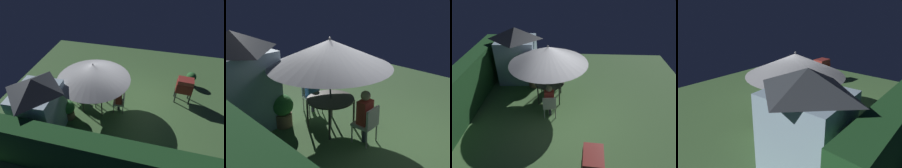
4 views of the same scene
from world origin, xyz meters
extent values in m
plane|color=#47703D|center=(0.00, 0.00, 0.00)|extent=(11.00, 11.00, 0.00)
cube|color=#1E4C23|center=(0.00, 3.50, 0.89)|extent=(7.20, 0.62, 1.77)
cube|color=#9EBCD1|center=(2.52, 2.15, 0.98)|extent=(1.55, 1.69, 1.96)
pyramid|color=#33383D|center=(2.52, 2.15, 2.21)|extent=(1.64, 1.79, 0.49)
cube|color=gray|center=(2.48, 2.96, 0.77)|extent=(0.62, 0.06, 1.53)
cylinder|color=#47423D|center=(0.94, 0.53, 0.78)|extent=(1.17, 1.17, 0.04)
cylinder|color=#3C3834|center=(0.53, 0.12, 0.38)|extent=(0.05, 0.05, 0.76)
cylinder|color=#3C3834|center=(1.35, 0.12, 0.38)|extent=(0.05, 0.05, 0.76)
cylinder|color=#3C3834|center=(0.53, 0.94, 0.38)|extent=(0.05, 0.05, 0.76)
cylinder|color=#3C3834|center=(1.35, 0.94, 0.38)|extent=(0.05, 0.05, 0.76)
cylinder|color=#4C4C51|center=(0.94, 0.53, 1.13)|extent=(0.04, 0.04, 2.25)
cone|color=gray|center=(0.94, 0.53, 1.93)|extent=(2.95, 2.95, 0.64)
sphere|color=#4C4C51|center=(0.94, 0.53, 2.28)|extent=(0.06, 0.06, 0.06)
cube|color=maroon|center=(-2.77, -0.90, 0.78)|extent=(0.73, 0.55, 0.45)
cube|color=maroon|center=(-2.77, -0.90, 1.10)|extent=(0.70, 0.52, 0.20)
cylinder|color=#262628|center=(-3.08, -1.11, 0.28)|extent=(0.06, 0.06, 0.55)
cylinder|color=#262628|center=(-2.46, -1.11, 0.28)|extent=(0.06, 0.06, 0.55)
cylinder|color=#262628|center=(-3.08, -0.69, 0.28)|extent=(0.06, 0.06, 0.55)
cylinder|color=#262628|center=(-2.46, -0.69, 0.28)|extent=(0.06, 0.06, 0.55)
cube|color=silver|center=(-0.08, 0.42, 0.45)|extent=(0.50, 0.50, 0.06)
cube|color=silver|center=(-0.29, 0.40, 0.68)|extent=(0.10, 0.46, 0.45)
cylinder|color=#AFABA3|center=(-0.30, 0.60, 0.23)|extent=(0.04, 0.04, 0.45)
cylinder|color=#AFABA3|center=(-0.26, 0.20, 0.23)|extent=(0.04, 0.04, 0.45)
cylinder|color=#AFABA3|center=(0.10, 0.64, 0.23)|extent=(0.04, 0.04, 0.45)
cylinder|color=#AFABA3|center=(0.14, 0.25, 0.23)|extent=(0.04, 0.04, 0.45)
cube|color=silver|center=(1.96, 0.30, 0.45)|extent=(0.55, 0.55, 0.06)
cube|color=silver|center=(2.16, 0.25, 0.68)|extent=(0.15, 0.46, 0.45)
cylinder|color=#AFABA3|center=(2.11, 0.06, 0.23)|extent=(0.04, 0.04, 0.45)
cylinder|color=#AFABA3|center=(2.20, 0.45, 0.23)|extent=(0.04, 0.04, 0.45)
cylinder|color=#AFABA3|center=(1.72, 0.15, 0.23)|extent=(0.04, 0.04, 0.45)
cylinder|color=#AFABA3|center=(1.81, 0.54, 0.23)|extent=(0.04, 0.04, 0.45)
cylinder|color=#936651|center=(1.84, 1.35, 0.17)|extent=(0.44, 0.44, 0.35)
sphere|color=#3D8442|center=(1.84, 1.35, 0.58)|extent=(0.55, 0.55, 0.55)
cylinder|color=#936651|center=(-3.23, -2.23, 0.14)|extent=(0.29, 0.29, 0.28)
sphere|color=#2D6B33|center=(-3.23, -2.23, 0.49)|extent=(0.48, 0.48, 0.48)
cube|color=#CC3D33|center=(-0.08, 0.42, 0.76)|extent=(0.27, 0.36, 0.55)
sphere|color=tan|center=(-0.08, 0.42, 1.15)|extent=(0.22, 0.22, 0.22)
cylinder|color=#383347|center=(-0.08, 0.42, 0.24)|extent=(0.10, 0.10, 0.48)
cube|color=#3866B2|center=(1.96, 0.30, 0.76)|extent=(0.31, 0.39, 0.55)
sphere|color=tan|center=(1.96, 0.30, 1.15)|extent=(0.22, 0.22, 0.22)
cylinder|color=#383347|center=(1.96, 0.30, 0.24)|extent=(0.10, 0.10, 0.48)
camera|label=1|loc=(-1.29, 6.50, 6.25)|focal=31.54mm
camera|label=2|loc=(-3.38, 4.44, 3.32)|focal=41.40mm
camera|label=3|loc=(-5.83, -0.38, 4.99)|focal=32.62mm
camera|label=4|loc=(5.67, 4.43, 3.54)|focal=34.40mm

